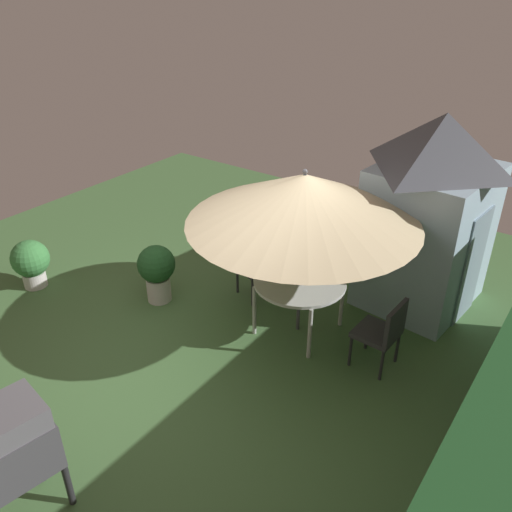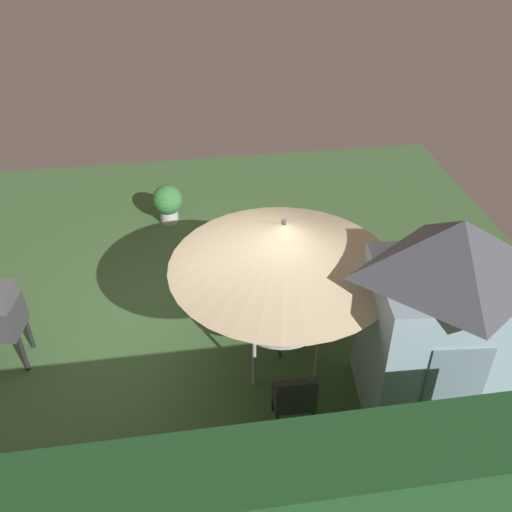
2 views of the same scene
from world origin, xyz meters
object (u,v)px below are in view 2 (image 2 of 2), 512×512
object	(u,v)px
patio_umbrella	(283,245)
potted_plant_by_shed	(222,249)
garden_shed	(441,319)
potted_plant_by_grill	(168,202)
chair_far_side	(294,280)
patio_table	(281,319)
chair_near_shed	(294,398)

from	to	relation	value
patio_umbrella	potted_plant_by_shed	bearing A→B (deg)	-74.01
garden_shed	patio_umbrella	bearing A→B (deg)	-31.33
patio_umbrella	potted_plant_by_grill	world-z (taller)	patio_umbrella
garden_shed	chair_far_side	world-z (taller)	garden_shed
patio_umbrella	chair_far_side	bearing A→B (deg)	-111.13
potted_plant_by_shed	potted_plant_by_grill	distance (m)	1.92
patio_table	chair_near_shed	size ratio (longest dim) A/B	1.28
patio_umbrella	chair_far_side	distance (m)	1.68
patio_table	chair_near_shed	bearing A→B (deg)	87.14
chair_far_side	chair_near_shed	bearing A→B (deg)	78.44
garden_shed	potted_plant_by_grill	world-z (taller)	garden_shed
chair_near_shed	potted_plant_by_grill	distance (m)	5.02
potted_plant_by_shed	patio_table	bearing A→B (deg)	105.99
garden_shed	potted_plant_by_shed	world-z (taller)	garden_shed
patio_umbrella	potted_plant_by_shed	world-z (taller)	patio_umbrella
patio_table	potted_plant_by_shed	distance (m)	2.03
patio_umbrella	potted_plant_by_grill	xyz separation A→B (m)	(1.36, -3.68, -1.42)
patio_table	chair_near_shed	xyz separation A→B (m)	(0.06, 1.16, -0.16)
chair_far_side	potted_plant_by_grill	world-z (taller)	chair_far_side
garden_shed	chair_near_shed	distance (m)	1.86
patio_umbrella	patio_table	bearing A→B (deg)	90.00
patio_table	chair_far_side	bearing A→B (deg)	-111.13
garden_shed	potted_plant_by_shed	bearing A→B (deg)	-53.48
chair_far_side	potted_plant_by_grill	size ratio (longest dim) A/B	1.24
garden_shed	chair_near_shed	xyz separation A→B (m)	(1.66, 0.18, -0.81)
patio_table	potted_plant_by_grill	world-z (taller)	patio_table
garden_shed	chair_near_shed	bearing A→B (deg)	6.25
patio_table	chair_far_side	xyz separation A→B (m)	(-0.38, -0.98, -0.16)
patio_umbrella	potted_plant_by_grill	size ratio (longest dim) A/B	3.76
chair_near_shed	potted_plant_by_grill	world-z (taller)	chair_near_shed
garden_shed	patio_table	world-z (taller)	garden_shed
patio_umbrella	chair_near_shed	xyz separation A→B (m)	(0.06, 1.16, -1.31)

